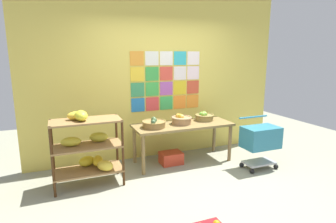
% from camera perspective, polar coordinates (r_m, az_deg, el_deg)
% --- Properties ---
extents(ground, '(9.17, 9.17, 0.00)m').
position_cam_1_polar(ground, '(3.98, 6.90, -16.15)').
color(ground, gray).
extents(back_wall_with_art, '(4.72, 0.07, 2.94)m').
position_cam_1_polar(back_wall_with_art, '(5.01, -1.59, 7.25)').
color(back_wall_with_art, '#DBC654').
rests_on(back_wall_with_art, ground).
extents(banana_shelf_unit, '(0.96, 0.54, 1.11)m').
position_cam_1_polar(banana_shelf_unit, '(4.12, -16.15, -6.67)').
color(banana_shelf_unit, '#40250F').
rests_on(banana_shelf_unit, ground).
extents(display_table, '(1.71, 0.65, 0.68)m').
position_cam_1_polar(display_table, '(4.78, 3.07, -3.48)').
color(display_table, olive).
rests_on(display_table, ground).
extents(fruit_basket_back_right, '(0.34, 0.34, 0.16)m').
position_cam_1_polar(fruit_basket_back_right, '(5.04, 7.49, -1.04)').
color(fruit_basket_back_right, olive).
rests_on(fruit_basket_back_right, display_table).
extents(fruit_basket_right, '(0.39, 0.39, 0.16)m').
position_cam_1_polar(fruit_basket_right, '(4.52, -2.92, -2.49)').
color(fruit_basket_right, olive).
rests_on(fruit_basket_right, display_table).
extents(fruit_basket_left, '(0.35, 0.35, 0.18)m').
position_cam_1_polar(fruit_basket_left, '(4.75, 2.77, -1.67)').
color(fruit_basket_left, '#9F774E').
rests_on(fruit_basket_left, display_table).
extents(produce_crate_under_table, '(0.37, 0.28, 0.20)m').
position_cam_1_polar(produce_crate_under_table, '(4.84, 0.69, -9.53)').
color(produce_crate_under_table, red).
rests_on(produce_crate_under_table, ground).
extents(shopping_cart, '(0.58, 0.41, 0.84)m').
position_cam_1_polar(shopping_cart, '(4.77, 18.51, -5.44)').
color(shopping_cart, black).
rests_on(shopping_cart, ground).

